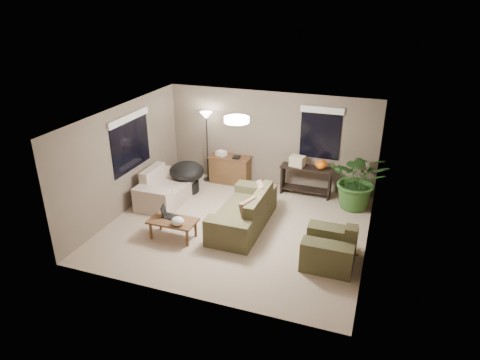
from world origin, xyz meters
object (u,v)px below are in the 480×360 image
(console_table, at_px, (306,179))
(houseplant, at_px, (358,186))
(loveseat, at_px, (165,190))
(cat_scratching_post, at_px, (352,241))
(coffee_table, at_px, (173,223))
(main_sofa, at_px, (245,214))
(armchair, at_px, (330,249))
(papasan_chair, at_px, (187,175))
(floor_lamp, at_px, (206,124))
(desk, at_px, (230,169))

(console_table, xyz_separation_m, houseplant, (1.30, -0.32, 0.13))
(loveseat, xyz_separation_m, cat_scratching_post, (4.59, -0.70, -0.08))
(loveseat, distance_m, coffee_table, 1.78)
(main_sofa, height_order, houseplant, houseplant)
(houseplant, distance_m, cat_scratching_post, 1.97)
(armchair, bearing_deg, coffee_table, -176.65)
(papasan_chair, bearing_deg, floor_lamp, 76.33)
(coffee_table, relative_size, papasan_chair, 1.06)
(coffee_table, bearing_deg, console_table, 54.12)
(papasan_chair, bearing_deg, armchair, -26.62)
(main_sofa, distance_m, floor_lamp, 3.03)
(loveseat, relative_size, cat_scratching_post, 3.20)
(main_sofa, relative_size, loveseat, 1.38)
(coffee_table, height_order, papasan_chair, papasan_chair)
(houseplant, height_order, cat_scratching_post, houseplant)
(desk, xyz_separation_m, cat_scratching_post, (3.48, -2.32, -0.16))
(loveseat, height_order, floor_lamp, floor_lamp)
(main_sofa, distance_m, armchair, 2.13)
(coffee_table, bearing_deg, loveseat, 124.38)
(console_table, height_order, cat_scratching_post, console_table)
(loveseat, distance_m, floor_lamp, 2.10)
(console_table, height_order, papasan_chair, papasan_chair)
(coffee_table, relative_size, console_table, 0.77)
(main_sofa, height_order, floor_lamp, floor_lamp)
(loveseat, height_order, cat_scratching_post, loveseat)
(houseplant, bearing_deg, cat_scratching_post, -86.80)
(loveseat, bearing_deg, cat_scratching_post, -8.64)
(desk, relative_size, console_table, 0.85)
(loveseat, height_order, console_table, loveseat)
(loveseat, distance_m, armchair, 4.43)
(houseplant, relative_size, cat_scratching_post, 2.92)
(main_sofa, xyz_separation_m, armchair, (1.98, -0.78, 0.00))
(main_sofa, height_order, armchair, same)
(cat_scratching_post, bearing_deg, floor_lamp, 151.13)
(console_table, xyz_separation_m, floor_lamp, (-2.71, 0.02, 1.16))
(main_sofa, relative_size, papasan_chair, 2.33)
(floor_lamp, bearing_deg, cat_scratching_post, -28.87)
(console_table, height_order, floor_lamp, floor_lamp)
(papasan_chair, bearing_deg, main_sofa, -31.29)
(floor_lamp, bearing_deg, coffee_table, -80.09)
(desk, bearing_deg, loveseat, -124.44)
(loveseat, bearing_deg, houseplant, 15.37)
(console_table, bearing_deg, desk, 178.15)
(loveseat, xyz_separation_m, desk, (1.11, 1.62, 0.08))
(console_table, bearing_deg, cat_scratching_post, -57.97)
(floor_lamp, bearing_deg, papasan_chair, -103.67)
(coffee_table, xyz_separation_m, houseplant, (3.48, 2.70, 0.21))
(console_table, bearing_deg, main_sofa, -114.38)
(loveseat, relative_size, armchair, 1.60)
(coffee_table, xyz_separation_m, desk, (0.11, 3.08, 0.02))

